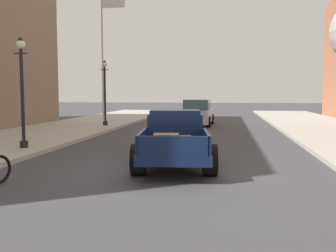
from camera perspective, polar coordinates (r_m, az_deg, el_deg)
name	(u,v)px	position (r m, az deg, el deg)	size (l,w,h in m)	color
ground_plane	(166,168)	(10.57, -0.26, -6.36)	(140.00, 140.00, 0.00)	#3D3D42
hotrod_truck_navy	(175,138)	(11.13, 1.06, -1.85)	(2.55, 5.07, 1.58)	#0F1938
car_background_silver	(197,114)	(24.26, 4.42, 1.88)	(2.00, 4.37, 1.65)	#B7B7BC
street_lamp_near	(22,84)	(14.25, -21.02, 5.89)	(0.50, 0.32, 3.85)	black
street_lamp_far	(105,88)	(22.92, -9.43, 5.69)	(0.50, 0.32, 3.85)	black
flagpole	(105,40)	(27.88, -9.36, 12.54)	(1.74, 0.16, 9.16)	#B2B2B7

